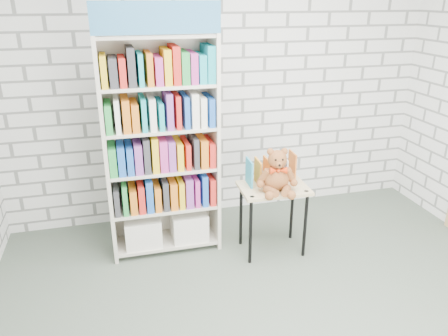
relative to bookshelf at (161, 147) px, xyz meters
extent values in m
plane|color=#4A5648|center=(0.72, -1.36, -1.02)|extent=(4.50, 4.50, 0.00)
cube|color=silver|center=(0.72, 0.64, 0.38)|extent=(4.50, 0.02, 2.80)
cube|color=beige|center=(-0.48, -0.01, -0.02)|extent=(0.03, 0.39, 2.00)
cube|color=beige|center=(0.48, -0.01, -0.02)|extent=(0.03, 0.39, 2.00)
cube|color=beige|center=(0.00, 0.18, -0.02)|extent=(1.00, 0.02, 2.00)
cube|color=teal|center=(0.00, -0.19, 1.10)|extent=(1.00, 0.02, 0.24)
cube|color=beige|center=(0.00, -0.01, -0.96)|extent=(0.93, 0.37, 0.03)
cube|color=beige|center=(0.00, -0.01, -0.58)|extent=(0.93, 0.37, 0.03)
cube|color=beige|center=(0.00, -0.01, -0.20)|extent=(0.93, 0.37, 0.03)
cube|color=beige|center=(0.00, -0.01, 0.18)|extent=(0.93, 0.37, 0.03)
cube|color=beige|center=(0.00, -0.01, 0.56)|extent=(0.93, 0.37, 0.03)
cube|color=beige|center=(0.00, -0.01, 0.96)|extent=(0.93, 0.37, 0.03)
cube|color=silver|center=(-0.22, -0.01, -0.81)|extent=(0.33, 0.33, 0.27)
cube|color=silver|center=(0.22, -0.01, -0.81)|extent=(0.33, 0.33, 0.27)
cube|color=#19A5B2|center=(0.00, -0.02, -0.43)|extent=(0.93, 0.33, 0.27)
cube|color=white|center=(0.00, -0.02, -0.05)|extent=(0.93, 0.33, 0.27)
cube|color=purple|center=(0.00, -0.02, 0.33)|extent=(0.93, 0.33, 0.27)
cube|color=#333338|center=(0.00, -0.02, 0.70)|extent=(0.93, 0.33, 0.27)
cube|color=tan|center=(0.96, -0.32, -0.38)|extent=(0.63, 0.45, 0.03)
cylinder|color=black|center=(0.70, -0.48, -0.71)|extent=(0.03, 0.03, 0.63)
cylinder|color=black|center=(0.71, -0.15, -0.71)|extent=(0.03, 0.03, 0.63)
cylinder|color=black|center=(1.22, -0.50, -0.71)|extent=(0.03, 0.03, 0.63)
cylinder|color=black|center=(1.23, -0.17, -0.71)|extent=(0.03, 0.03, 0.63)
cylinder|color=black|center=(0.71, -0.47, -0.36)|extent=(0.04, 0.04, 0.01)
cylinder|color=black|center=(1.21, -0.49, -0.36)|extent=(0.04, 0.04, 0.01)
cube|color=teal|center=(0.76, -0.22, -0.23)|extent=(0.02, 0.19, 0.26)
cube|color=orange|center=(0.84, -0.22, -0.23)|extent=(0.02, 0.19, 0.26)
cube|color=orange|center=(0.92, -0.22, -0.23)|extent=(0.02, 0.19, 0.26)
cube|color=black|center=(1.01, -0.23, -0.23)|extent=(0.02, 0.19, 0.26)
cube|color=silver|center=(1.09, -0.23, -0.23)|extent=(0.02, 0.19, 0.26)
cube|color=#D06724|center=(1.17, -0.23, -0.23)|extent=(0.02, 0.19, 0.26)
ellipsoid|color=brown|center=(0.95, -0.40, -0.24)|extent=(0.23, 0.20, 0.23)
sphere|color=brown|center=(0.95, -0.41, -0.07)|extent=(0.17, 0.17, 0.17)
sphere|color=brown|center=(0.90, -0.38, 0.00)|extent=(0.06, 0.06, 0.06)
sphere|color=brown|center=(1.02, -0.40, 0.00)|extent=(0.06, 0.06, 0.06)
sphere|color=brown|center=(0.94, -0.47, -0.09)|extent=(0.07, 0.07, 0.07)
sphere|color=black|center=(0.91, -0.47, -0.04)|extent=(0.02, 0.02, 0.02)
sphere|color=black|center=(0.97, -0.48, -0.04)|extent=(0.02, 0.02, 0.02)
sphere|color=black|center=(0.94, -0.50, -0.08)|extent=(0.02, 0.02, 0.02)
cylinder|color=brown|center=(0.83, -0.40, -0.21)|extent=(0.12, 0.11, 0.16)
cylinder|color=brown|center=(1.06, -0.44, -0.21)|extent=(0.12, 0.09, 0.16)
sphere|color=brown|center=(0.80, -0.41, -0.28)|extent=(0.07, 0.07, 0.07)
sphere|color=brown|center=(1.09, -0.46, -0.28)|extent=(0.07, 0.07, 0.07)
cylinder|color=brown|center=(0.87, -0.50, -0.32)|extent=(0.09, 0.18, 0.09)
cylinder|color=brown|center=(1.00, -0.53, -0.32)|extent=(0.15, 0.19, 0.09)
sphere|color=brown|center=(0.83, -0.58, -0.32)|extent=(0.08, 0.08, 0.08)
sphere|color=brown|center=(1.01, -0.61, -0.32)|extent=(0.08, 0.08, 0.08)
cone|color=red|center=(0.90, -0.46, -0.14)|extent=(0.08, 0.07, 0.06)
cone|color=red|center=(0.98, -0.47, -0.14)|extent=(0.08, 0.07, 0.06)
sphere|color=red|center=(0.94, -0.47, -0.14)|extent=(0.04, 0.04, 0.04)
camera|label=1|loc=(-0.40, -3.71, 1.27)|focal=35.00mm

